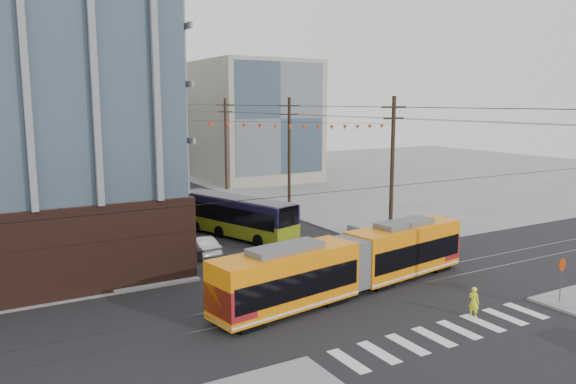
% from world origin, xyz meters
% --- Properties ---
extents(ground, '(160.00, 160.00, 0.00)m').
position_xyz_m(ground, '(0.00, 0.00, 0.00)').
color(ground, slate).
extents(bg_bldg_ne_near, '(14.00, 14.00, 16.00)m').
position_xyz_m(bg_bldg_ne_near, '(16.00, 48.00, 8.00)').
color(bg_bldg_ne_near, gray).
rests_on(bg_bldg_ne_near, ground).
extents(bg_bldg_ne_far, '(16.00, 16.00, 14.00)m').
position_xyz_m(bg_bldg_ne_far, '(18.00, 68.00, 7.00)').
color(bg_bldg_ne_far, '#8C99A5').
rests_on(bg_bldg_ne_far, ground).
extents(utility_pole_far, '(0.30, 0.30, 11.00)m').
position_xyz_m(utility_pole_far, '(8.50, 56.00, 5.50)').
color(utility_pole_far, black).
rests_on(utility_pole_far, ground).
extents(streetcar, '(17.59, 5.19, 3.36)m').
position_xyz_m(streetcar, '(-0.51, 3.84, 1.68)').
color(streetcar, orange).
rests_on(streetcar, ground).
extents(city_bus, '(5.93, 11.71, 3.26)m').
position_xyz_m(city_bus, '(-0.42, 19.28, 1.63)').
color(city_bus, black).
rests_on(city_bus, ground).
extents(parked_car_silver, '(1.76, 4.29, 1.38)m').
position_xyz_m(parked_car_silver, '(-4.98, 15.35, 0.69)').
color(parked_car_silver, '#B9B9B9').
rests_on(parked_car_silver, ground).
extents(parked_car_white, '(2.75, 5.51, 1.54)m').
position_xyz_m(parked_car_white, '(-5.88, 17.64, 0.77)').
color(parked_car_white, silver).
rests_on(parked_car_white, ground).
extents(parked_car_grey, '(2.53, 4.58, 1.21)m').
position_xyz_m(parked_car_grey, '(-5.25, 21.76, 0.61)').
color(parked_car_grey, '#474C50').
rests_on(parked_car_grey, ground).
extents(pedestrian, '(0.49, 0.63, 1.54)m').
position_xyz_m(pedestrian, '(2.66, -2.18, 0.77)').
color(pedestrian, '#FAFF24').
rests_on(pedestrian, ground).
extents(stop_sign, '(0.80, 0.80, 2.38)m').
position_xyz_m(stop_sign, '(7.88, -3.31, 1.19)').
color(stop_sign, '#A92500').
rests_on(stop_sign, ground).
extents(jersey_barrier, '(1.24, 3.62, 0.71)m').
position_xyz_m(jersey_barrier, '(8.30, 13.81, 0.35)').
color(jersey_barrier, gray).
rests_on(jersey_barrier, ground).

